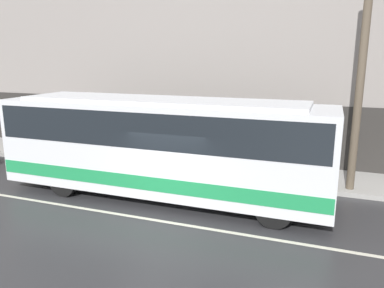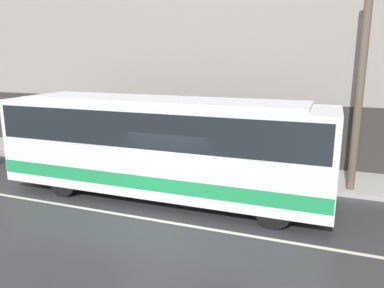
# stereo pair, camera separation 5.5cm
# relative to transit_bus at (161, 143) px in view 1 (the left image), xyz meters

# --- Properties ---
(ground_plane) EXTENTS (60.00, 60.00, 0.00)m
(ground_plane) POSITION_rel_transit_bus_xyz_m (0.77, -1.86, -1.91)
(ground_plane) COLOR #2D2D30
(sidewalk) EXTENTS (60.00, 2.83, 0.17)m
(sidewalk) POSITION_rel_transit_bus_xyz_m (0.77, 3.56, -1.83)
(sidewalk) COLOR #A09E99
(sidewalk) RESTS_ON ground_plane
(building_facade) EXTENTS (60.00, 0.35, 13.39)m
(building_facade) POSITION_rel_transit_bus_xyz_m (0.77, 5.12, 4.57)
(building_facade) COLOR gray
(building_facade) RESTS_ON ground_plane
(lane_stripe) EXTENTS (54.00, 0.14, 0.01)m
(lane_stripe) POSITION_rel_transit_bus_xyz_m (0.77, -1.86, -1.91)
(lane_stripe) COLOR beige
(lane_stripe) RESTS_ON ground_plane
(transit_bus) EXTENTS (11.22, 2.59, 3.40)m
(transit_bus) POSITION_rel_transit_bus_xyz_m (0.00, 0.00, 0.00)
(transit_bus) COLOR silver
(transit_bus) RESTS_ON ground_plane
(utility_pole_near) EXTENTS (0.27, 0.27, 7.95)m
(utility_pole_near) POSITION_rel_transit_bus_xyz_m (6.13, 2.61, 2.24)
(utility_pole_near) COLOR brown
(utility_pole_near) RESTS_ON sidewalk
(pedestrian_waiting) EXTENTS (0.36, 0.36, 1.53)m
(pedestrian_waiting) POSITION_rel_transit_bus_xyz_m (0.72, 3.43, -1.04)
(pedestrian_waiting) COLOR #333338
(pedestrian_waiting) RESTS_ON sidewalk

